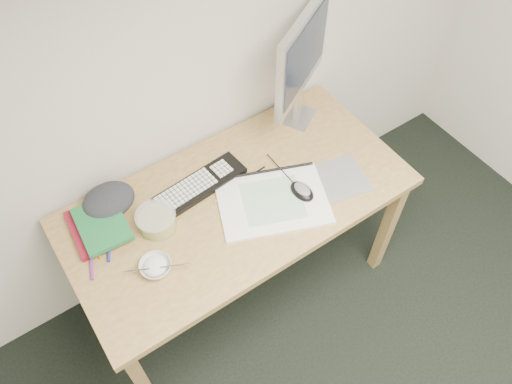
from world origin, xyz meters
TOP-DOWN VIEW (x-y plane):
  - desk at (0.09, 1.43)m, footprint 1.40×0.70m
  - mousepad at (0.49, 1.28)m, footprint 0.27×0.26m
  - sketchpad at (0.20, 1.34)m, footprint 0.52×0.45m
  - keyboard at (-0.00, 1.57)m, footprint 0.41×0.16m
  - monitor at (0.57, 1.67)m, footprint 0.42×0.26m
  - mouse at (0.32, 1.30)m, footprint 0.08×0.12m
  - rice_bowl at (-0.32, 1.33)m, footprint 0.14×0.14m
  - chopsticks at (-0.32, 1.31)m, footprint 0.22×0.12m
  - fruit_tub at (-0.23, 1.49)m, footprint 0.20×0.20m
  - book_red at (-0.44, 1.61)m, footprint 0.20×0.25m
  - book_green at (-0.41, 1.60)m, footprint 0.19×0.25m
  - cloth_lump at (-0.34, 1.68)m, footprint 0.20×0.18m
  - pencil_pink at (0.11, 1.48)m, footprint 0.20×0.03m
  - pencil_tan at (0.08, 1.51)m, footprint 0.18×0.09m
  - pencil_black at (0.19, 1.50)m, footprint 0.18×0.02m
  - marker_blue at (-0.43, 1.51)m, footprint 0.06×0.12m
  - marker_orange at (-0.48, 1.54)m, footprint 0.03×0.13m
  - marker_purple at (-0.52, 1.48)m, footprint 0.05×0.12m

SIDE VIEW (x-z plane):
  - desk at x=0.09m, z-range 0.29..1.04m
  - mousepad at x=0.49m, z-range 0.75..0.75m
  - pencil_black at x=0.19m, z-range 0.75..0.76m
  - pencil_tan at x=0.08m, z-range 0.75..0.76m
  - pencil_pink at x=0.11m, z-range 0.75..0.76m
  - marker_purple at x=-0.52m, z-range 0.75..0.76m
  - marker_orange at x=-0.48m, z-range 0.75..0.76m
  - marker_blue at x=-0.43m, z-range 0.75..0.76m
  - sketchpad at x=0.20m, z-range 0.75..0.76m
  - keyboard at x=0.00m, z-range 0.75..0.77m
  - book_red at x=-0.44m, z-range 0.75..0.77m
  - rice_bowl at x=-0.32m, z-range 0.75..0.79m
  - mouse at x=0.32m, z-range 0.76..0.80m
  - book_green at x=-0.41m, z-range 0.77..0.80m
  - cloth_lump at x=-0.34m, z-range 0.75..0.82m
  - fruit_tub at x=-0.23m, z-range 0.75..0.83m
  - chopsticks at x=-0.32m, z-range 0.78..0.80m
  - monitor at x=0.57m, z-range 0.82..1.36m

